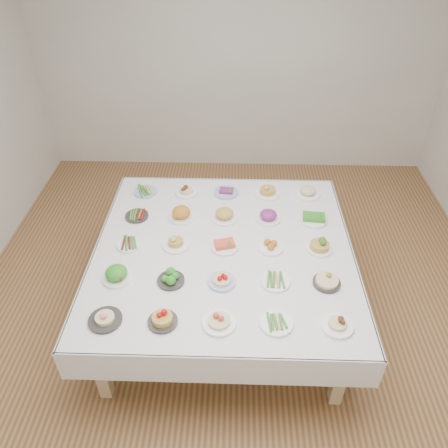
{
  "coord_description": "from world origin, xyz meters",
  "views": [
    {
      "loc": [
        -0.02,
        -2.84,
        3.11
      ],
      "look_at": [
        -0.11,
        -0.0,
        0.88
      ],
      "focal_mm": 35.0,
      "sensor_mm": 36.0,
      "label": 1
    }
  ],
  "objects_px": {
    "display_table": "(223,254)",
    "dish_12": "(225,244)",
    "dish_0": "(104,316)",
    "dish_24": "(308,191)"
  },
  "relations": [
    {
      "from": "display_table",
      "to": "dish_12",
      "type": "distance_m",
      "value": 0.11
    },
    {
      "from": "display_table",
      "to": "dish_12",
      "type": "height_order",
      "value": "dish_12"
    },
    {
      "from": "dish_0",
      "to": "display_table",
      "type": "bearing_deg",
      "value": 45.13
    },
    {
      "from": "display_table",
      "to": "dish_24",
      "type": "bearing_deg",
      "value": 45.22
    },
    {
      "from": "dish_12",
      "to": "display_table",
      "type": "bearing_deg",
      "value": 164.27
    },
    {
      "from": "dish_12",
      "to": "dish_24",
      "type": "height_order",
      "value": "dish_24"
    },
    {
      "from": "display_table",
      "to": "dish_0",
      "type": "xyz_separation_m",
      "value": [
        -0.78,
        -0.78,
        0.12
      ]
    },
    {
      "from": "display_table",
      "to": "dish_12",
      "type": "xyz_separation_m",
      "value": [
        0.01,
        -0.0,
        0.11
      ]
    },
    {
      "from": "display_table",
      "to": "dish_24",
      "type": "height_order",
      "value": "dish_24"
    },
    {
      "from": "display_table",
      "to": "dish_0",
      "type": "bearing_deg",
      "value": -134.87
    }
  ]
}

